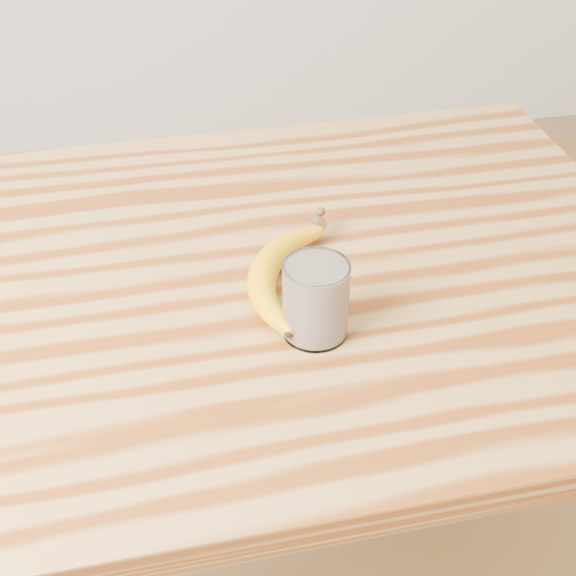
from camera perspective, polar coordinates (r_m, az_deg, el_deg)
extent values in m
cube|color=olive|center=(1.06, -4.83, 0.10)|extent=(1.20, 0.80, 0.04)
cylinder|color=brown|center=(1.73, 12.25, -2.57)|extent=(0.06, 0.06, 0.86)
cylinder|color=white|center=(0.93, 1.99, -0.85)|extent=(0.08, 0.08, 0.10)
torus|color=white|center=(0.90, 2.06, 1.51)|extent=(0.08, 0.08, 0.00)
cylinder|color=silver|center=(0.93, 1.99, -0.85)|extent=(0.07, 0.07, 0.09)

